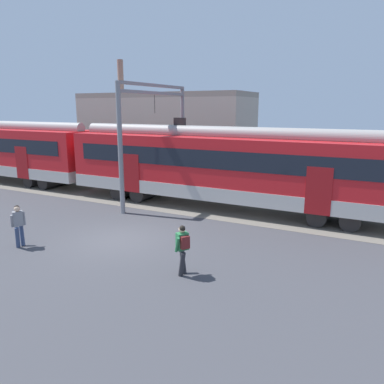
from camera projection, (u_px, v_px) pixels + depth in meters
name	position (u px, v px, depth m)	size (l,w,h in m)	color
ground_plane	(120.00, 240.00, 15.27)	(160.00, 160.00, 0.00)	#424247
track_bed	(71.00, 188.00, 24.88)	(80.00, 4.40, 0.01)	slate
commuter_train	(98.00, 157.00, 23.27)	(38.05, 3.07, 4.73)	#B7B2AD
pedestrian_grey	(18.00, 223.00, 14.28)	(0.51, 0.67, 1.67)	navy
pedestrian_green	(183.00, 246.00, 11.84)	(0.55, 0.67, 1.67)	#28282D
catenary_gantry	(155.00, 125.00, 20.93)	(0.24, 6.64, 6.53)	gray
background_building	(165.00, 133.00, 30.87)	(14.28, 5.00, 9.20)	#B2A899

